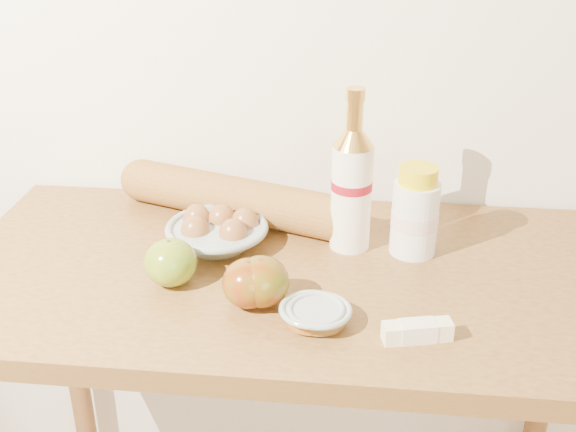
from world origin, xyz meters
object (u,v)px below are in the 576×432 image
object	(u,v)px
bourbon_bottle	(352,186)
baguette	(234,198)
table	(290,327)
egg_bowl	(218,231)
cream_bottle	(415,213)

from	to	relation	value
bourbon_bottle	baguette	world-z (taller)	bourbon_bottle
table	egg_bowl	world-z (taller)	egg_bowl
table	bourbon_bottle	distance (m)	0.28
cream_bottle	table	bearing A→B (deg)	-141.45
egg_bowl	bourbon_bottle	bearing A→B (deg)	5.23
table	egg_bowl	distance (m)	0.22
egg_bowl	baguette	world-z (taller)	baguette
egg_bowl	cream_bottle	bearing A→B (deg)	2.24
table	bourbon_bottle	bearing A→B (deg)	43.96
table	bourbon_bottle	world-z (taller)	bourbon_bottle
table	egg_bowl	bearing A→B (deg)	152.42
bourbon_bottle	cream_bottle	xyz separation A→B (m)	(0.12, -0.01, -0.05)
egg_bowl	table	bearing A→B (deg)	-27.58
table	baguette	bearing A→B (deg)	125.11
bourbon_bottle	egg_bowl	distance (m)	0.26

